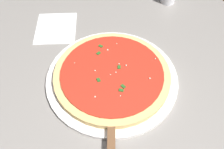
% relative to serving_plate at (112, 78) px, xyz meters
% --- Properties ---
extents(restaurant_table, '(1.04, 0.95, 0.76)m').
position_rel_serving_plate_xyz_m(restaurant_table, '(-0.03, -0.04, -0.13)').
color(restaurant_table, black).
rests_on(restaurant_table, ground_plane).
extents(serving_plate, '(0.35, 0.35, 0.01)m').
position_rel_serving_plate_xyz_m(serving_plate, '(0.00, 0.00, 0.00)').
color(serving_plate, white).
rests_on(serving_plate, restaurant_table).
extents(pizza, '(0.31, 0.31, 0.02)m').
position_rel_serving_plate_xyz_m(pizza, '(0.00, -0.00, 0.02)').
color(pizza, '#DBB26B').
rests_on(pizza, serving_plate).
extents(pizza_server, '(0.22, 0.12, 0.01)m').
position_rel_serving_plate_xyz_m(pizza_server, '(-0.16, 0.06, 0.01)').
color(pizza_server, silver).
rests_on(pizza_server, serving_plate).
extents(napkin_folded_right, '(0.18, 0.17, 0.00)m').
position_rel_serving_plate_xyz_m(napkin_folded_right, '(0.26, 0.09, -0.00)').
color(napkin_folded_right, white).
rests_on(napkin_folded_right, restaurant_table).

